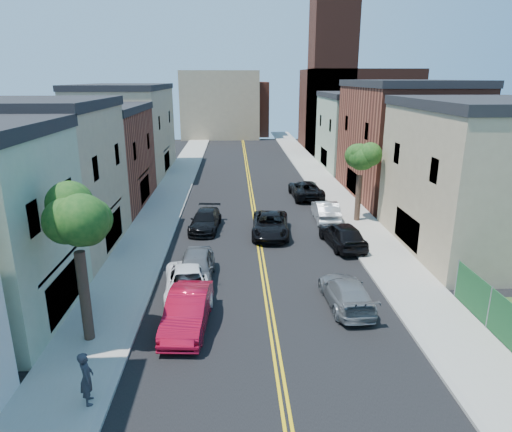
{
  "coord_description": "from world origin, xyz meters",
  "views": [
    {
      "loc": [
        -1.62,
        -3.28,
        10.82
      ],
      "look_at": [
        -0.22,
        25.39,
        2.0
      ],
      "focal_mm": 31.74,
      "sensor_mm": 36.0,
      "label": 1
    }
  ],
  "objects": [
    {
      "name": "black_car_right",
      "position": [
        5.5,
        24.7,
        0.85
      ],
      "size": [
        2.65,
        5.18,
        1.69
      ],
      "primitive_type": "imported",
      "rotation": [
        0.0,
        0.0,
        3.28
      ],
      "color": "black",
      "rests_on": "ground"
    },
    {
      "name": "church",
      "position": [
        16.33,
        67.07,
        7.24
      ],
      "size": [
        16.2,
        14.2,
        22.6
      ],
      "color": "#4C2319",
      "rests_on": "ground"
    },
    {
      "name": "tree_left_mid",
      "position": [
        -7.88,
        14.01,
        6.58
      ],
      "size": [
        5.2,
        5.2,
        9.29
      ],
      "color": "#36251B",
      "rests_on": "sidewalk_left"
    },
    {
      "name": "black_car_left",
      "position": [
        -3.8,
        28.66,
        0.71
      ],
      "size": [
        2.46,
        5.09,
        1.43
      ],
      "primitive_type": "imported",
      "rotation": [
        0.0,
        0.0,
        -0.1
      ],
      "color": "black",
      "rests_on": "ground"
    },
    {
      "name": "white_pickup",
      "position": [
        -4.08,
        18.03,
        0.7
      ],
      "size": [
        2.84,
        5.25,
        1.4
      ],
      "primitive_type": "imported",
      "rotation": [
        0.0,
        0.0,
        0.1
      ],
      "color": "white",
      "rests_on": "ground"
    },
    {
      "name": "pedestrian_left",
      "position": [
        -6.7,
        9.94,
        1.12
      ],
      "size": [
        0.64,
        0.81,
        1.93
      ],
      "primitive_type": "imported",
      "rotation": [
        0.0,
        0.0,
        1.86
      ],
      "color": "#282930",
      "rests_on": "sidewalk_left"
    },
    {
      "name": "backdrop_center",
      "position": [
        0.0,
        86.0,
        5.0
      ],
      "size": [
        10.0,
        8.0,
        10.0
      ],
      "primitive_type": "cube",
      "color": "brown",
      "rests_on": "ground"
    },
    {
      "name": "sidewalk_right",
      "position": [
        7.9,
        40.0,
        0.07
      ],
      "size": [
        3.2,
        100.0,
        0.15
      ],
      "primitive_type": "cube",
      "color": "gray",
      "rests_on": "ground"
    },
    {
      "name": "sidewalk_left",
      "position": [
        -7.9,
        40.0,
        0.07
      ],
      "size": [
        3.2,
        100.0,
        0.15
      ],
      "primitive_type": "cube",
      "color": "gray",
      "rests_on": "ground"
    },
    {
      "name": "dark_car_right_far",
      "position": [
        5.05,
        37.6,
        0.8
      ],
      "size": [
        2.87,
        5.85,
        1.6
      ],
      "primitive_type": "imported",
      "rotation": [
        0.0,
        0.0,
        3.18
      ],
      "color": "black",
      "rests_on": "ground"
    },
    {
      "name": "grey_car_left",
      "position": [
        -3.8,
        19.74,
        0.83
      ],
      "size": [
        2.0,
        4.89,
        1.66
      ],
      "primitive_type": "imported",
      "rotation": [
        0.0,
        0.0,
        -0.01
      ],
      "color": "#505357",
      "rests_on": "ground"
    },
    {
      "name": "bldg_right_brick",
      "position": [
        14.0,
        38.0,
        5.0
      ],
      "size": [
        9.0,
        14.0,
        10.0
      ],
      "primitive_type": "cube",
      "color": "brown",
      "rests_on": "ground"
    },
    {
      "name": "curb_right",
      "position": [
        6.15,
        40.0,
        0.07
      ],
      "size": [
        0.3,
        100.0,
        0.15
      ],
      "primitive_type": "cube",
      "color": "gray",
      "rests_on": "ground"
    },
    {
      "name": "bldg_left_tan_far",
      "position": [
        -14.0,
        50.0,
        4.75
      ],
      "size": [
        9.0,
        16.0,
        9.5
      ],
      "primitive_type": "cube",
      "color": "#998466",
      "rests_on": "ground"
    },
    {
      "name": "bldg_right_tan",
      "position": [
        14.0,
        24.0,
        4.5
      ],
      "size": [
        9.0,
        12.0,
        9.0
      ],
      "primitive_type": "cube",
      "color": "#998466",
      "rests_on": "ground"
    },
    {
      "name": "black_suv_lane",
      "position": [
        0.9,
        27.24,
        0.77
      ],
      "size": [
        2.96,
        5.72,
        1.54
      ],
      "primitive_type": "imported",
      "rotation": [
        0.0,
        0.0,
        -0.07
      ],
      "color": "black",
      "rests_on": "ground"
    },
    {
      "name": "bldg_left_brick",
      "position": [
        -14.0,
        36.0,
        4.0
      ],
      "size": [
        9.0,
        12.0,
        8.0
      ],
      "primitive_type": "cube",
      "color": "brown",
      "rests_on": "ground"
    },
    {
      "name": "red_sedan",
      "position": [
        -3.8,
        14.91,
        0.82
      ],
      "size": [
        2.11,
        5.11,
        1.65
      ],
      "primitive_type": "imported",
      "rotation": [
        0.0,
        0.0,
        -0.07
      ],
      "color": "#A90B25",
      "rests_on": "ground"
    },
    {
      "name": "backdrop_left",
      "position": [
        -4.0,
        82.0,
        6.0
      ],
      "size": [
        14.0,
        8.0,
        12.0
      ],
      "primitive_type": "cube",
      "color": "#998466",
      "rests_on": "ground"
    },
    {
      "name": "grey_car_right",
      "position": [
        3.8,
        16.61,
        0.7
      ],
      "size": [
        2.18,
        4.93,
        1.41
      ],
      "primitive_type": "imported",
      "rotation": [
        0.0,
        0.0,
        3.19
      ],
      "color": "slate",
      "rests_on": "ground"
    },
    {
      "name": "bldg_left_tan_near",
      "position": [
        -14.0,
        25.0,
        4.5
      ],
      "size": [
        9.0,
        10.0,
        9.0
      ],
      "primitive_type": "cube",
      "color": "#998466",
      "rests_on": "ground"
    },
    {
      "name": "tree_right_far",
      "position": [
        7.92,
        30.01,
        5.76
      ],
      "size": [
        4.4,
        4.4,
        8.03
      ],
      "color": "#36251B",
      "rests_on": "sidewalk_right"
    },
    {
      "name": "bldg_right_palegrn",
      "position": [
        14.0,
        52.0,
        4.25
      ],
      "size": [
        9.0,
        12.0,
        8.5
      ],
      "primitive_type": "cube",
      "color": "gray",
      "rests_on": "ground"
    },
    {
      "name": "silver_car_right",
      "position": [
        5.5,
        30.39,
        0.8
      ],
      "size": [
        1.88,
        4.93,
        1.61
      ],
      "primitive_type": "imported",
      "rotation": [
        0.0,
        0.0,
        3.11
      ],
      "color": "#B0B4B9",
      "rests_on": "ground"
    },
    {
      "name": "curb_left",
      "position": [
        -6.15,
        40.0,
        0.07
      ],
      "size": [
        0.3,
        100.0,
        0.15
      ],
      "primitive_type": "cube",
      "color": "gray",
      "rests_on": "ground"
    }
  ]
}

